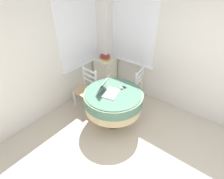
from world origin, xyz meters
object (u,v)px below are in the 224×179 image
object	(u,v)px
round_dining_table	(113,99)
laptop	(108,90)
book_on_cabinet	(105,59)
computer_mouse	(121,88)
dining_chair_near_back_window	(86,90)
corner_cabinet	(106,73)
cell_phone	(124,87)
storage_box	(105,57)
dining_chair_near_right_window	(133,87)

from	to	relation	value
round_dining_table	laptop	bearing A→B (deg)	134.69
book_on_cabinet	laptop	bearing A→B (deg)	-137.85
computer_mouse	dining_chair_near_back_window	size ratio (longest dim) A/B	0.09
laptop	corner_cabinet	distance (m)	1.52
round_dining_table	laptop	size ratio (longest dim) A/B	2.60
cell_phone	book_on_cabinet	bearing A→B (deg)	55.59
round_dining_table	cell_phone	bearing A→B (deg)	-11.32
computer_mouse	storage_box	xyz separation A→B (m)	(0.84, 1.10, 0.04)
computer_mouse	storage_box	size ratio (longest dim) A/B	0.46
round_dining_table	computer_mouse	xyz separation A→B (m)	(0.19, -0.04, 0.18)
dining_chair_near_back_window	book_on_cabinet	size ratio (longest dim) A/B	3.63
dining_chair_near_right_window	computer_mouse	bearing A→B (deg)	-169.82
corner_cabinet	storage_box	size ratio (longest dim) A/B	4.25
corner_cabinet	cell_phone	bearing A→B (deg)	-124.93
corner_cabinet	storage_box	world-z (taller)	storage_box
round_dining_table	storage_box	size ratio (longest dim) A/B	6.09
storage_box	book_on_cabinet	world-z (taller)	storage_box
cell_phone	storage_box	size ratio (longest dim) A/B	0.68
round_dining_table	book_on_cabinet	bearing A→B (deg)	46.06
book_on_cabinet	dining_chair_near_right_window	bearing A→B (deg)	-100.46
cell_phone	corner_cabinet	bearing A→B (deg)	55.07
round_dining_table	dining_chair_near_back_window	bearing A→B (deg)	83.85
dining_chair_near_back_window	book_on_cabinet	bearing A→B (deg)	13.38
dining_chair_near_back_window	dining_chair_near_right_window	distance (m)	1.03
dining_chair_near_right_window	round_dining_table	bearing A→B (deg)	-174.83
round_dining_table	cell_phone	world-z (taller)	cell_phone
round_dining_table	dining_chair_near_right_window	size ratio (longest dim) A/B	1.21
storage_box	computer_mouse	bearing A→B (deg)	-127.35
laptop	storage_box	xyz separation A→B (m)	(1.09, 0.99, 0.01)
dining_chair_near_back_window	laptop	bearing A→B (deg)	-101.85
storage_box	dining_chair_near_back_window	bearing A→B (deg)	-164.91
laptop	dining_chair_near_back_window	distance (m)	0.84
computer_mouse	book_on_cabinet	bearing A→B (deg)	53.05
laptop	dining_chair_near_right_window	bearing A→B (deg)	0.29
laptop	cell_phone	bearing A→B (deg)	-20.47
laptop	book_on_cabinet	world-z (taller)	laptop
cell_phone	dining_chair_near_back_window	world-z (taller)	dining_chair_near_back_window
round_dining_table	computer_mouse	bearing A→B (deg)	-11.60
computer_mouse	cell_phone	size ratio (longest dim) A/B	0.69
storage_box	laptop	bearing A→B (deg)	-137.80
corner_cabinet	computer_mouse	bearing A→B (deg)	-127.39
round_dining_table	corner_cabinet	xyz separation A→B (m)	(1.01, 1.04, -0.22)
computer_mouse	dining_chair_near_back_window	world-z (taller)	dining_chair_near_back_window
dining_chair_near_back_window	corner_cabinet	world-z (taller)	dining_chair_near_back_window
storage_box	cell_phone	bearing A→B (deg)	-124.92
computer_mouse	dining_chair_near_right_window	distance (m)	0.72
dining_chair_near_back_window	dining_chair_near_right_window	bearing A→B (deg)	-45.48
laptop	cell_phone	world-z (taller)	laptop
round_dining_table	laptop	xyz separation A→B (m)	(-0.07, 0.07, 0.21)
laptop	computer_mouse	world-z (taller)	laptop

